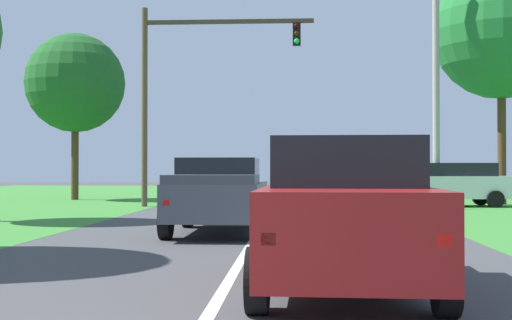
{
  "coord_description": "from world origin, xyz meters",
  "views": [
    {
      "loc": [
        0.91,
        -3.51,
        1.56
      ],
      "look_at": [
        -0.49,
        21.26,
        1.86
      ],
      "focal_mm": 48.26,
      "sensor_mm": 36.0,
      "label": 1
    }
  ],
  "objects_px": {
    "crossing_suv_far": "(454,183)",
    "pickup_truck_lead": "(220,194)",
    "extra_tree_2": "(75,83)",
    "traffic_light": "(187,76)",
    "utility_pole_right": "(436,82)",
    "oak_tree_right": "(501,32)",
    "keep_moving_sign": "(420,166)",
    "red_suv_near": "(344,211)"
  },
  "relations": [
    {
      "from": "crossing_suv_far",
      "to": "pickup_truck_lead",
      "type": "bearing_deg",
      "value": -124.31
    },
    {
      "from": "pickup_truck_lead",
      "to": "extra_tree_2",
      "type": "distance_m",
      "value": 20.06
    },
    {
      "from": "traffic_light",
      "to": "utility_pole_right",
      "type": "height_order",
      "value": "utility_pole_right"
    },
    {
      "from": "crossing_suv_far",
      "to": "oak_tree_right",
      "type": "bearing_deg",
      "value": 33.68
    },
    {
      "from": "keep_moving_sign",
      "to": "extra_tree_2",
      "type": "relative_size",
      "value": 0.31
    },
    {
      "from": "utility_pole_right",
      "to": "crossing_suv_far",
      "type": "bearing_deg",
      "value": 33.6
    },
    {
      "from": "traffic_light",
      "to": "crossing_suv_far",
      "type": "distance_m",
      "value": 11.8
    },
    {
      "from": "pickup_truck_lead",
      "to": "oak_tree_right",
      "type": "distance_m",
      "value": 18.65
    },
    {
      "from": "oak_tree_right",
      "to": "pickup_truck_lead",
      "type": "bearing_deg",
      "value": -127.85
    },
    {
      "from": "pickup_truck_lead",
      "to": "oak_tree_right",
      "type": "bearing_deg",
      "value": 52.15
    },
    {
      "from": "crossing_suv_far",
      "to": "extra_tree_2",
      "type": "bearing_deg",
      "value": 164.01
    },
    {
      "from": "traffic_light",
      "to": "crossing_suv_far",
      "type": "height_order",
      "value": "traffic_light"
    },
    {
      "from": "keep_moving_sign",
      "to": "extra_tree_2",
      "type": "bearing_deg",
      "value": 155.73
    },
    {
      "from": "traffic_light",
      "to": "utility_pole_right",
      "type": "bearing_deg",
      "value": 1.42
    },
    {
      "from": "oak_tree_right",
      "to": "crossing_suv_far",
      "type": "bearing_deg",
      "value": -146.32
    },
    {
      "from": "extra_tree_2",
      "to": "pickup_truck_lead",
      "type": "bearing_deg",
      "value": -62.07
    },
    {
      "from": "oak_tree_right",
      "to": "crossing_suv_far",
      "type": "distance_m",
      "value": 7.13
    },
    {
      "from": "traffic_light",
      "to": "pickup_truck_lead",
      "type": "bearing_deg",
      "value": -77.09
    },
    {
      "from": "red_suv_near",
      "to": "utility_pole_right",
      "type": "xyz_separation_m",
      "value": [
        5.06,
        19.15,
        4.02
      ]
    },
    {
      "from": "oak_tree_right",
      "to": "extra_tree_2",
      "type": "distance_m",
      "value": 20.19
    },
    {
      "from": "pickup_truck_lead",
      "to": "extra_tree_2",
      "type": "xyz_separation_m",
      "value": [
        -9.12,
        17.19,
        4.86
      ]
    },
    {
      "from": "pickup_truck_lead",
      "to": "utility_pole_right",
      "type": "xyz_separation_m",
      "value": [
        7.49,
        11.64,
        4.09
      ]
    },
    {
      "from": "red_suv_near",
      "to": "extra_tree_2",
      "type": "bearing_deg",
      "value": 115.05
    },
    {
      "from": "traffic_light",
      "to": "utility_pole_right",
      "type": "relative_size",
      "value": 0.81
    },
    {
      "from": "pickup_truck_lead",
      "to": "traffic_light",
      "type": "relative_size",
      "value": 0.62
    },
    {
      "from": "utility_pole_right",
      "to": "extra_tree_2",
      "type": "bearing_deg",
      "value": 161.52
    },
    {
      "from": "keep_moving_sign",
      "to": "crossing_suv_far",
      "type": "relative_size",
      "value": 0.56
    },
    {
      "from": "keep_moving_sign",
      "to": "oak_tree_right",
      "type": "bearing_deg",
      "value": 41.31
    },
    {
      "from": "traffic_light",
      "to": "keep_moving_sign",
      "type": "xyz_separation_m",
      "value": [
        9.16,
        -1.26,
        -3.66
      ]
    },
    {
      "from": "red_suv_near",
      "to": "traffic_light",
      "type": "distance_m",
      "value": 20.03
    },
    {
      "from": "red_suv_near",
      "to": "crossing_suv_far",
      "type": "distance_m",
      "value": 20.57
    },
    {
      "from": "oak_tree_right",
      "to": "utility_pole_right",
      "type": "height_order",
      "value": "oak_tree_right"
    },
    {
      "from": "pickup_truck_lead",
      "to": "extra_tree_2",
      "type": "height_order",
      "value": "extra_tree_2"
    },
    {
      "from": "red_suv_near",
      "to": "traffic_light",
      "type": "relative_size",
      "value": 0.6
    },
    {
      "from": "traffic_light",
      "to": "keep_moving_sign",
      "type": "height_order",
      "value": "traffic_light"
    },
    {
      "from": "red_suv_near",
      "to": "pickup_truck_lead",
      "type": "xyz_separation_m",
      "value": [
        -2.43,
        7.51,
        -0.08
      ]
    },
    {
      "from": "utility_pole_right",
      "to": "pickup_truck_lead",
      "type": "bearing_deg",
      "value": -122.75
    },
    {
      "from": "pickup_truck_lead",
      "to": "crossing_suv_far",
      "type": "xyz_separation_m",
      "value": [
        8.32,
        12.2,
        -0.0
      ]
    },
    {
      "from": "utility_pole_right",
      "to": "extra_tree_2",
      "type": "relative_size",
      "value": 1.22
    },
    {
      "from": "keep_moving_sign",
      "to": "crossing_suv_far",
      "type": "distance_m",
      "value": 2.81
    },
    {
      "from": "utility_pole_right",
      "to": "oak_tree_right",
      "type": "bearing_deg",
      "value": 33.66
    },
    {
      "from": "red_suv_near",
      "to": "pickup_truck_lead",
      "type": "height_order",
      "value": "red_suv_near"
    }
  ]
}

